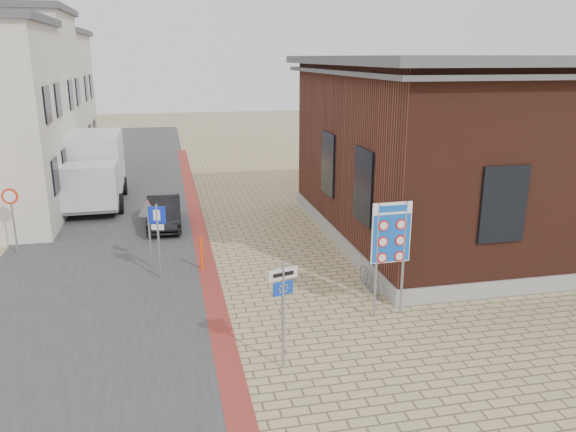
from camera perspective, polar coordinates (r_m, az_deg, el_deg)
name	(u,v)px	position (r m, az deg, el deg)	size (l,w,h in m)	color
ground	(302,333)	(14.56, 1.42, -11.82)	(120.00, 120.00, 0.00)	tan
road_strip	(119,201)	(28.43, -16.79, 1.45)	(7.00, 60.00, 0.02)	#38383A
curb_strip	(198,226)	(23.53, -9.12, -1.00)	(0.60, 40.00, 0.02)	maroon
brick_building	(485,145)	(23.18, 19.42, 6.85)	(13.00, 13.00, 6.80)	gray
townhouse_mid	(0,103)	(31.60, -27.21, 10.18)	(7.40, 6.40, 9.10)	beige
townhouse_far	(28,102)	(37.45, -24.88, 10.47)	(7.40, 6.40, 8.30)	beige
bike_rack	(371,282)	(17.08, 8.39, -6.68)	(0.08, 1.80, 0.60)	slate
sedan	(164,212)	(23.61, -12.48, 0.45)	(1.34, 3.85, 1.27)	black
box_truck	(93,169)	(27.91, -19.16, 4.52)	(2.76, 6.29, 3.27)	slate
border_sign	(391,235)	(14.85, 10.44, -1.90)	(1.09, 0.09, 3.18)	gray
essen_sign	(283,299)	(12.34, -0.51, -8.39)	(0.67, 0.22, 2.55)	gray
parking_sign	(158,229)	(17.77, -13.09, -1.27)	(0.53, 0.18, 2.43)	gray
yield_sign	(148,217)	(18.82, -14.00, -0.09)	(0.77, 0.38, 2.29)	gray
speed_sign	(12,210)	(21.84, -26.24, 0.53)	(0.56, 0.08, 2.39)	gray
bollard	(201,254)	(18.60, -8.79, -3.82)	(0.10, 0.10, 1.11)	#ED4B0C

